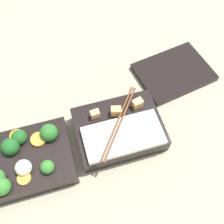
# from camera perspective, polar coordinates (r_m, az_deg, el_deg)

# --- Properties ---
(ground_plane) EXTENTS (3.00, 3.00, 0.00)m
(ground_plane) POSITION_cam_1_polar(r_m,az_deg,el_deg) (0.62, -7.84, -8.55)
(ground_plane) COLOR gray
(bento_tray_vegetable) EXTENTS (0.20, 0.15, 0.08)m
(bento_tray_vegetable) POSITION_cam_1_polar(r_m,az_deg,el_deg) (0.60, -18.12, -10.09)
(bento_tray_vegetable) COLOR black
(bento_tray_vegetable) RESTS_ON ground_plane
(bento_tray_rice) EXTENTS (0.20, 0.16, 0.07)m
(bento_tray_rice) POSITION_cam_1_polar(r_m,az_deg,el_deg) (0.61, 1.58, -3.87)
(bento_tray_rice) COLOR black
(bento_tray_rice) RESTS_ON ground_plane
(bento_lid) EXTENTS (0.21, 0.17, 0.02)m
(bento_lid) POSITION_cam_1_polar(r_m,az_deg,el_deg) (0.74, 13.26, 8.41)
(bento_lid) COLOR black
(bento_lid) RESTS_ON ground_plane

